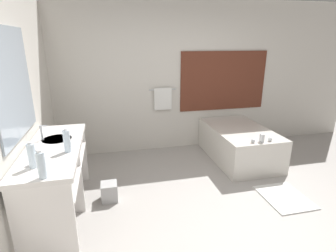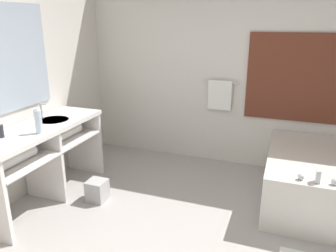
{
  "view_description": "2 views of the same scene",
  "coord_description": "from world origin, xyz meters",
  "px_view_note": "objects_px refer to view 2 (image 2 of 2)",
  "views": [
    {
      "loc": [
        -1.28,
        -2.43,
        1.98
      ],
      "look_at": [
        -0.43,
        1.17,
        0.78
      ],
      "focal_mm": 28.0,
      "sensor_mm": 36.0,
      "label": 1
    },
    {
      "loc": [
        0.54,
        -2.18,
        1.95
      ],
      "look_at": [
        -0.65,
        1.07,
        0.83
      ],
      "focal_mm": 35.0,
      "sensor_mm": 36.0,
      "label": 2
    }
  ],
  "objects_px": {
    "bathtub": "(310,176)",
    "waste_bin": "(97,190)",
    "water_bottle_3": "(38,122)",
    "soap_dispenser": "(1,131)"
  },
  "relations": [
    {
      "from": "soap_dispenser",
      "to": "waste_bin",
      "type": "distance_m",
      "value": 1.19
    },
    {
      "from": "soap_dispenser",
      "to": "water_bottle_3",
      "type": "bearing_deg",
      "value": 40.77
    },
    {
      "from": "soap_dispenser",
      "to": "waste_bin",
      "type": "xyz_separation_m",
      "value": [
        0.64,
        0.58,
        -0.82
      ]
    },
    {
      "from": "bathtub",
      "to": "water_bottle_3",
      "type": "height_order",
      "value": "water_bottle_3"
    },
    {
      "from": "soap_dispenser",
      "to": "waste_bin",
      "type": "height_order",
      "value": "soap_dispenser"
    },
    {
      "from": "bathtub",
      "to": "waste_bin",
      "type": "bearing_deg",
      "value": -160.39
    },
    {
      "from": "bathtub",
      "to": "waste_bin",
      "type": "distance_m",
      "value": 2.38
    },
    {
      "from": "water_bottle_3",
      "to": "soap_dispenser",
      "type": "xyz_separation_m",
      "value": [
        -0.26,
        -0.23,
        -0.05
      ]
    },
    {
      "from": "water_bottle_3",
      "to": "waste_bin",
      "type": "bearing_deg",
      "value": 43.52
    },
    {
      "from": "water_bottle_3",
      "to": "waste_bin",
      "type": "height_order",
      "value": "water_bottle_3"
    }
  ]
}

